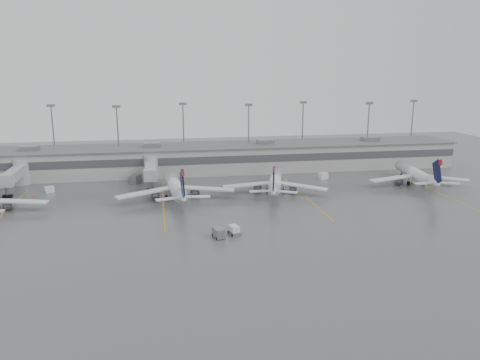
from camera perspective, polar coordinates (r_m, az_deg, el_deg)
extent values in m
plane|color=#555557|center=(91.30, 2.02, -6.54)|extent=(260.00, 260.00, 0.00)
cube|color=#A3A39E|center=(145.60, -2.68, 2.67)|extent=(150.00, 16.00, 8.00)
cube|color=#47474C|center=(137.57, -2.25, 2.46)|extent=(150.00, 0.15, 2.20)
cube|color=#606060|center=(144.90, -2.69, 4.24)|extent=(152.00, 17.00, 0.30)
cube|color=slate|center=(148.37, -24.31, 3.57)|extent=(5.00, 4.00, 1.30)
cube|color=slate|center=(158.92, 15.55, 4.86)|extent=(5.00, 4.00, 1.30)
cylinder|color=gray|center=(156.22, -21.75, 4.70)|extent=(0.44, 0.44, 20.00)
cube|color=slate|center=(155.16, -22.07, 8.42)|extent=(2.40, 0.50, 0.80)
cylinder|color=gray|center=(145.96, -14.61, 4.66)|extent=(0.44, 0.44, 20.00)
cube|color=slate|center=(144.83, -14.85, 8.65)|extent=(2.40, 0.50, 0.80)
cylinder|color=gray|center=(153.09, -6.89, 5.39)|extent=(0.44, 0.44, 20.00)
cube|color=slate|center=(152.02, -7.00, 9.20)|extent=(2.40, 0.50, 0.80)
cylinder|color=gray|center=(148.12, 1.05, 5.22)|extent=(0.44, 0.44, 20.00)
cube|color=slate|center=(147.01, 1.07, 9.16)|extent=(2.40, 0.50, 0.80)
cylinder|color=gray|center=(160.22, 7.61, 5.73)|extent=(0.44, 0.44, 20.00)
cube|color=slate|center=(159.20, 7.73, 9.37)|extent=(2.40, 0.50, 0.80)
cylinder|color=gray|center=(160.54, 15.28, 5.39)|extent=(0.44, 0.44, 20.00)
cube|color=slate|center=(159.52, 15.51, 9.02)|extent=(2.40, 0.50, 0.80)
cylinder|color=gray|center=(176.37, 20.18, 5.73)|extent=(0.44, 0.44, 20.00)
cube|color=slate|center=(175.44, 20.45, 9.02)|extent=(2.40, 0.50, 0.80)
cylinder|color=#9DA0A2|center=(141.81, -25.07, 0.90)|extent=(4.00, 4.00, 7.00)
cube|color=#9DA0A2|center=(135.53, -25.79, 0.64)|extent=(2.80, 13.00, 2.60)
cube|color=#9DA0A2|center=(128.51, -26.67, -0.09)|extent=(3.40, 2.40, 3.00)
cylinder|color=gray|center=(129.14, -26.53, -1.34)|extent=(0.70, 0.70, 2.80)
cube|color=black|center=(129.39, -26.48, -1.79)|extent=(2.20, 1.20, 0.70)
cylinder|color=#9DA0A2|center=(136.77, -10.79, 1.52)|extent=(4.00, 4.00, 7.00)
cube|color=#9DA0A2|center=(130.24, -10.84, 1.29)|extent=(2.80, 13.00, 2.60)
cube|color=#9DA0A2|center=(122.92, -10.88, 0.56)|extent=(3.40, 2.40, 3.00)
cylinder|color=gray|center=(123.59, -10.82, -0.75)|extent=(0.70, 0.70, 2.80)
cube|color=black|center=(123.84, -10.80, -1.22)|extent=(2.20, 1.20, 0.70)
cube|color=#CA9D0B|center=(117.53, -26.66, -3.41)|extent=(0.25, 40.00, 0.01)
cube|color=#CA9D0B|center=(112.33, -9.32, -2.86)|extent=(0.25, 40.00, 0.01)
cube|color=#CA9D0B|center=(117.78, 7.96, -2.04)|extent=(0.25, 40.00, 0.01)
cube|color=#CA9D0B|center=(132.58, 22.53, -1.21)|extent=(0.25, 40.00, 0.01)
cube|color=silver|center=(116.05, -25.43, -2.36)|extent=(13.16, 4.35, 0.35)
cylinder|color=silver|center=(117.08, -8.03, -0.52)|extent=(5.33, 23.64, 3.20)
cone|color=silver|center=(129.87, -8.78, 0.84)|extent=(3.46, 3.26, 3.20)
cone|color=silver|center=(103.37, -7.03, -2.13)|extent=(3.67, 5.60, 3.20)
cube|color=silver|center=(113.77, -11.55, -1.52)|extent=(13.82, 8.02, 0.37)
cube|color=silver|center=(115.55, -4.16, -1.05)|extent=(14.12, 5.76, 0.37)
cube|color=black|center=(102.08, -7.04, -0.53)|extent=(0.87, 6.01, 6.97)
cube|color=#A50C23|center=(100.11, -6.97, 0.82)|extent=(0.52, 2.18, 2.02)
cylinder|color=black|center=(126.98, -8.55, -0.70)|extent=(0.46, 0.99, 0.96)
cylinder|color=black|center=(115.45, -8.96, -2.10)|extent=(0.58, 1.21, 1.17)
cylinder|color=black|center=(115.98, -6.76, -1.95)|extent=(0.58, 1.21, 1.17)
cylinder|color=silver|center=(121.84, 4.34, 0.02)|extent=(8.89, 21.78, 2.97)
cone|color=silver|center=(133.82, 4.52, 1.23)|extent=(3.63, 3.49, 2.97)
cone|color=silver|center=(108.97, 4.12, -1.38)|extent=(4.23, 5.58, 2.97)
cube|color=silver|center=(119.74, 0.97, -0.58)|extent=(12.96, 3.01, 0.35)
cube|color=silver|center=(119.34, 7.62, -0.75)|extent=(12.12, 9.35, 0.35)
cube|color=black|center=(107.79, 4.13, 0.03)|extent=(1.83, 5.45, 6.48)
cube|color=#A50C23|center=(105.96, 4.13, 1.22)|extent=(0.84, 2.01, 1.88)
cylinder|color=black|center=(131.10, 4.46, -0.16)|extent=(0.58, 0.95, 0.89)
cylinder|color=black|center=(120.59, 3.30, -1.30)|extent=(0.73, 1.17, 1.09)
cylinder|color=black|center=(120.47, 5.28, -1.35)|extent=(0.73, 1.17, 1.09)
cylinder|color=silver|center=(138.06, 20.45, 0.81)|extent=(6.21, 22.26, 3.01)
cone|color=silver|center=(149.41, 18.71, 1.86)|extent=(3.39, 3.22, 3.01)
cone|color=silver|center=(126.03, 22.67, -0.35)|extent=(3.71, 5.40, 3.01)
cube|color=silver|center=(133.19, 18.06, 0.20)|extent=(13.29, 4.74, 0.35)
cube|color=silver|center=(138.51, 23.54, 0.23)|extent=(12.83, 8.14, 0.35)
cube|color=black|center=(124.97, 22.88, 0.89)|extent=(1.13, 5.63, 6.56)
cube|color=#A50C23|center=(123.31, 23.24, 1.94)|extent=(0.59, 2.05, 1.90)
cylinder|color=black|center=(146.79, 19.08, 0.61)|extent=(0.48, 0.94, 0.90)
cylinder|color=black|center=(136.00, 19.85, -0.39)|extent=(0.61, 1.16, 1.10)
cylinder|color=black|center=(137.58, 21.48, -0.37)|extent=(0.61, 1.16, 1.10)
cube|color=white|center=(90.46, -0.72, -6.13)|extent=(2.01, 2.66, 1.78)
cube|color=slate|center=(90.64, -0.72, -6.45)|extent=(2.30, 3.09, 0.69)
cylinder|color=black|center=(91.23, -1.42, -6.37)|extent=(0.34, 0.59, 0.55)
cylinder|color=black|center=(91.81, -0.51, -6.23)|extent=(0.34, 0.59, 0.55)
cylinder|color=black|center=(89.52, -0.93, -6.76)|extent=(0.34, 0.59, 0.55)
cylinder|color=black|center=(90.11, 0.00, -6.62)|extent=(0.34, 0.59, 0.55)
cube|color=slate|center=(88.88, -2.64, -6.44)|extent=(2.31, 3.22, 1.76)
cylinder|color=black|center=(89.78, -3.31, -6.71)|extent=(0.36, 0.62, 0.58)
cylinder|color=black|center=(88.46, -1.95, -7.01)|extent=(0.36, 0.62, 0.58)
cube|color=white|center=(130.28, -22.20, -1.07)|extent=(2.59, 2.19, 1.55)
cube|color=white|center=(123.60, -7.81, -0.93)|extent=(2.57, 2.17, 1.54)
cube|color=white|center=(137.57, 10.10, 0.51)|extent=(2.90, 2.39, 1.76)
cube|color=slate|center=(133.76, -12.67, 0.13)|extent=(3.50, 4.23, 2.27)
cone|color=#DE3F04|center=(127.32, -24.00, -1.78)|extent=(0.39, 0.39, 0.63)
cone|color=#DE3F04|center=(118.21, -10.27, -1.90)|extent=(0.44, 0.44, 0.70)
cone|color=#DE3F04|center=(131.06, 1.16, -0.19)|extent=(0.39, 0.39, 0.61)
cone|color=#DE3F04|center=(137.67, 20.19, -0.33)|extent=(0.46, 0.46, 0.73)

